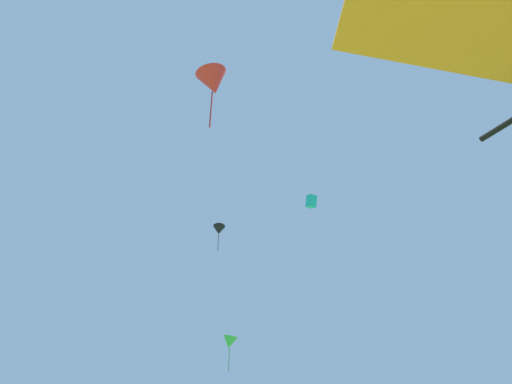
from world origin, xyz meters
name	(u,v)px	position (x,y,z in m)	size (l,w,h in m)	color
distant_kite_black_far_center	(219,230)	(8.77, 32.87, 17.62)	(1.64, 1.67, 2.64)	black
distant_kite_green_low_left	(230,342)	(10.40, 33.34, 7.58)	(1.87, 1.85, 2.86)	green
distant_kite_red_mid_right	(213,83)	(0.87, 9.54, 11.54)	(1.73, 1.66, 2.66)	red
distant_kite_teal_mid_left	(311,201)	(11.69, 20.77, 15.11)	(0.66, 0.84, 0.99)	#19B2AD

